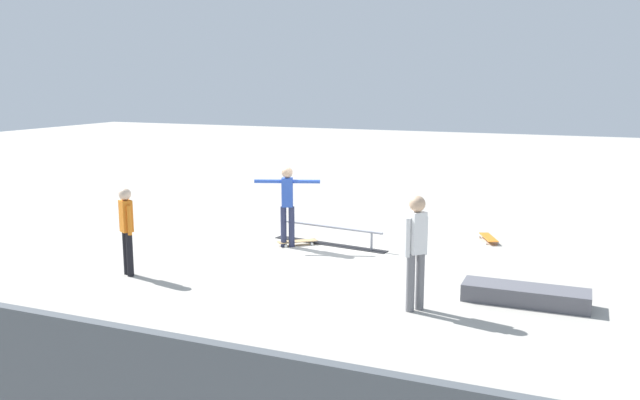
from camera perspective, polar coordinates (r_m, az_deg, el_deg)
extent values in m
plane|color=#ADA89E|center=(12.89, -0.08, -4.35)|extent=(60.00, 60.00, 0.00)
cube|color=black|center=(13.31, 0.83, -3.85)|extent=(2.52, 0.58, 0.01)
cylinder|color=gray|center=(12.84, 4.49, -3.60)|extent=(0.04, 0.04, 0.37)
cylinder|color=gray|center=(13.74, -2.58, -2.64)|extent=(0.04, 0.04, 0.37)
cylinder|color=gray|center=(13.22, 0.84, -2.33)|extent=(2.34, 0.37, 0.05)
cube|color=#595960|center=(10.34, 17.36, -7.86)|extent=(1.83, 0.56, 0.26)
cylinder|color=#2D3351|center=(13.08, -3.17, -2.32)|extent=(0.15, 0.15, 0.81)
cylinder|color=#2D3351|center=(13.07, -2.47, -2.33)|extent=(0.15, 0.15, 0.81)
cube|color=#2D51B7|center=(12.94, -2.85, 0.67)|extent=(0.26, 0.25, 0.57)
sphere|color=tan|center=(12.88, -2.87, 2.41)|extent=(0.22, 0.22, 0.22)
cylinder|color=#2D51B7|center=(12.95, -4.52, 1.63)|extent=(0.53, 0.26, 0.07)
cylinder|color=#2D51B7|center=(12.88, -1.20, 1.61)|extent=(0.53, 0.26, 0.07)
cube|color=tan|center=(13.26, -1.97, -3.58)|extent=(0.74, 0.68, 0.02)
cylinder|color=white|center=(13.09, -2.97, -4.01)|extent=(0.06, 0.06, 0.05)
cylinder|color=white|center=(13.31, -3.24, -3.78)|extent=(0.06, 0.06, 0.05)
cylinder|color=white|center=(13.24, -0.70, -3.83)|extent=(0.06, 0.06, 0.05)
cylinder|color=white|center=(13.45, -0.99, -3.60)|extent=(0.06, 0.06, 0.05)
cylinder|color=slate|center=(9.65, 8.65, -6.96)|extent=(0.17, 0.17, 0.85)
cylinder|color=slate|center=(9.56, 7.84, -7.11)|extent=(0.17, 0.17, 0.85)
cube|color=white|center=(9.41, 8.36, -2.82)|extent=(0.29, 0.29, 0.60)
sphere|color=tan|center=(9.33, 8.43, -0.33)|extent=(0.23, 0.23, 0.23)
cylinder|color=white|center=(9.51, 9.08, -3.04)|extent=(0.11, 0.11, 0.57)
cylinder|color=white|center=(9.34, 7.61, -3.25)|extent=(0.11, 0.11, 0.57)
cylinder|color=black|center=(11.58, -16.15, -4.54)|extent=(0.15, 0.15, 0.76)
cylinder|color=black|center=(11.72, -16.42, -4.38)|extent=(0.15, 0.15, 0.76)
cube|color=orange|center=(11.50, -16.45, -1.34)|extent=(0.26, 0.25, 0.54)
sphere|color=beige|center=(11.44, -16.54, 0.48)|extent=(0.21, 0.21, 0.21)
cylinder|color=orange|center=(11.39, -16.19, -1.69)|extent=(0.09, 0.09, 0.51)
cylinder|color=orange|center=(11.64, -16.68, -1.47)|extent=(0.09, 0.09, 0.51)
cube|color=orange|center=(14.01, 14.39, -3.15)|extent=(0.50, 0.81, 0.02)
cylinder|color=white|center=(13.80, 15.14, -3.61)|extent=(0.05, 0.06, 0.05)
cylinder|color=white|center=(13.74, 14.21, -3.63)|extent=(0.05, 0.06, 0.05)
cylinder|color=white|center=(14.31, 14.55, -3.09)|extent=(0.05, 0.06, 0.05)
cylinder|color=white|center=(14.25, 13.65, -3.11)|extent=(0.05, 0.06, 0.05)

